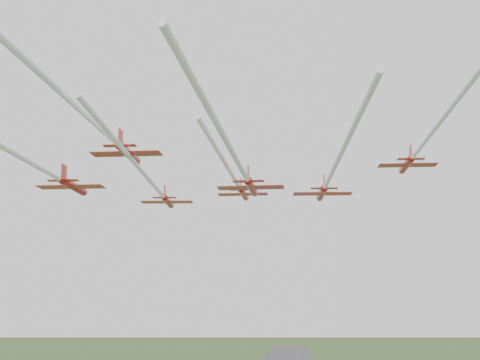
# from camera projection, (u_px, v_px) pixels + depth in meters

# --- Properties ---
(jet_lead) EXTENTS (9.06, 54.97, 2.71)m
(jet_lead) POSITION_uv_depth(u_px,v_px,m) (235.00, 180.00, 109.13)
(jet_lead) COLOR #AE1813
(jet_row2_left) EXTENTS (8.44, 59.97, 2.51)m
(jet_row2_left) POSITION_uv_depth(u_px,v_px,m) (152.00, 183.00, 93.99)
(jet_row2_left) COLOR #AE1813
(jet_row2_right) EXTENTS (9.37, 61.56, 2.78)m
(jet_row2_right) POSITION_uv_depth(u_px,v_px,m) (331.00, 174.00, 92.09)
(jet_row2_right) COLOR #AE1813
(jet_row3_left) EXTENTS (9.55, 51.06, 2.87)m
(jet_row3_left) POSITION_uv_depth(u_px,v_px,m) (45.00, 171.00, 85.83)
(jet_row3_left) COLOR #AE1813
(jet_row3_mid) EXTENTS (9.53, 62.15, 2.84)m
(jet_row3_mid) POSITION_uv_depth(u_px,v_px,m) (239.00, 164.00, 81.07)
(jet_row3_mid) COLOR #AE1813
(jet_row3_right) EXTENTS (8.05, 60.03, 2.42)m
(jet_row3_right) POSITION_uv_depth(u_px,v_px,m) (430.00, 135.00, 77.87)
(jet_row3_right) COLOR #AE1813
(jet_row4_left) EXTENTS (8.32, 54.30, 2.50)m
(jet_row4_left) POSITION_uv_depth(u_px,v_px,m) (93.00, 122.00, 66.16)
(jet_row4_left) COLOR #AE1813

